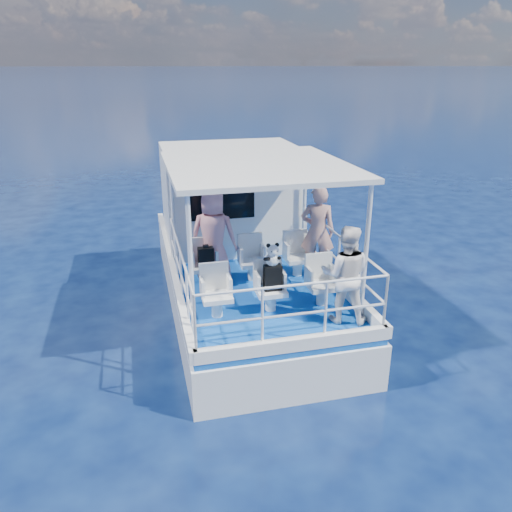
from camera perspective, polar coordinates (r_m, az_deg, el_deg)
The scene contains 20 objects.
ground at distance 9.74m, azimuth -0.13°, elevation -7.97°, with size 2000.00×2000.00×0.00m, color #071337.
hull at distance 10.60m, azimuth -1.42°, elevation -5.41°, with size 3.00×7.00×1.60m, color white.
deck at distance 10.25m, azimuth -1.46°, elevation -1.16°, with size 2.90×6.90×0.10m, color #0A3E94.
cabin at distance 11.10m, azimuth -2.97°, elevation 6.83°, with size 2.85×2.00×2.20m, color white.
canopy at distance 8.47m, azimuth 0.18°, elevation 10.26°, with size 3.00×3.20×0.08m, color white.
canopy_posts at distance 8.71m, azimuth 0.25°, elevation 2.81°, with size 2.77×2.97×2.20m.
railings at distance 8.63m, azimuth 0.77°, elevation -1.63°, with size 2.84×3.59×1.00m, color white, non-canonical shape.
seat_port_fwd at distance 9.29m, azimuth -5.83°, elevation -2.11°, with size 0.48×0.46×0.38m, color silver.
seat_center_fwd at distance 9.44m, azimuth -0.42°, elevation -1.60°, with size 0.48×0.46×0.38m, color silver.
seat_stbd_fwd at distance 9.67m, azimuth 4.77°, elevation -1.10°, with size 0.48×0.46×0.38m, color silver.
seat_port_aft at distance 8.12m, azimuth -4.49°, elevation -5.63°, with size 0.48×0.46×0.38m, color silver.
seat_center_aft at distance 8.29m, azimuth 1.67°, elevation -4.97°, with size 0.48×0.46×0.38m, color silver.
seat_stbd_aft at distance 8.56m, azimuth 7.51°, elevation -4.30°, with size 0.48×0.46×0.38m, color silver.
passenger_port_fwd at distance 9.21m, azimuth -4.88°, elevation 2.35°, with size 0.66×0.47×1.77m, color #D0878D.
passenger_stbd_fwd at distance 9.49m, azimuth 7.04°, elevation 2.80°, with size 0.64×0.42×1.76m, color tan.
passenger_stbd_aft at distance 7.84m, azimuth 10.17°, elevation -2.09°, with size 0.77×0.60×1.58m, color white.
backpack_port at distance 9.07m, azimuth -5.75°, elevation -0.13°, with size 0.28×0.16×0.37m, color black.
backpack_center at distance 8.10m, azimuth 1.92°, elevation -2.49°, with size 0.28×0.16×0.43m, color black.
compact_camera at distance 8.98m, azimuth -5.78°, elevation 1.13°, with size 0.10×0.06×0.06m, color black.
panda at distance 7.95m, azimuth 1.90°, elevation 0.17°, with size 0.24×0.20×0.38m, color silver, non-canonical shape.
Camera 1 is at (-2.02, -8.27, 4.74)m, focal length 35.00 mm.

